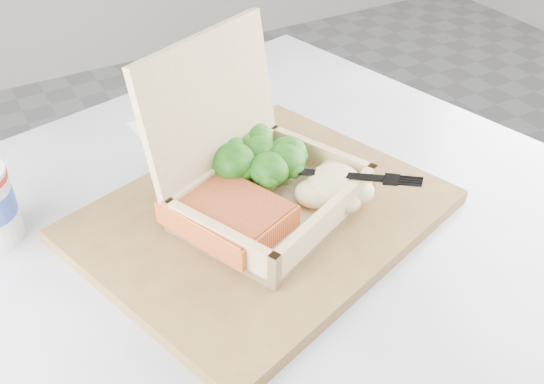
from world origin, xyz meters
TOP-DOWN VIEW (x-y plane):
  - cafe_table at (-0.37, -0.09)m, footprint 0.98×0.98m
  - serving_tray at (-0.36, -0.06)m, footprint 0.46×0.41m
  - takeout_container at (-0.37, -0.04)m, footprint 0.25×0.24m
  - salmon_fillet at (-0.41, -0.07)m, footprint 0.13×0.15m
  - broccoli_pile at (-0.34, -0.01)m, footprint 0.12×0.12m
  - mashed_potatoes at (-0.29, -0.09)m, footprint 0.10×0.09m
  - plastic_fork at (-0.30, -0.08)m, footprint 0.11×0.12m
  - receipt at (-0.39, 0.16)m, footprint 0.08×0.15m

SIDE VIEW (x-z plane):
  - cafe_table at x=-0.37m, z-range 0.18..0.92m
  - receipt at x=-0.39m, z-range 0.74..0.74m
  - serving_tray at x=-0.36m, z-range 0.74..0.75m
  - salmon_fillet at x=-0.41m, z-range 0.76..0.79m
  - mashed_potatoes at x=-0.29m, z-range 0.76..0.80m
  - broccoli_pile at x=-0.34m, z-range 0.76..0.81m
  - plastic_fork at x=-0.30m, z-range 0.79..0.80m
  - takeout_container at x=-0.37m, z-range 0.71..0.89m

